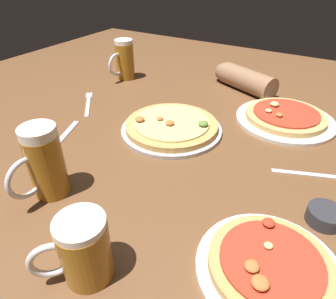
{
  "coord_description": "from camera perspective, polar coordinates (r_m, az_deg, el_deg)",
  "views": [
    {
      "loc": [
        0.36,
        -0.61,
        0.49
      ],
      "look_at": [
        0.0,
        0.0,
        0.02
      ],
      "focal_mm": 32.26,
      "sensor_mm": 36.0,
      "label": 1
    }
  ],
  "objects": [
    {
      "name": "pizza_plate_side",
      "position": [
        1.1,
        21.26,
        5.68
      ],
      "size": [
        0.33,
        0.33,
        0.05
      ],
      "color": "silver",
      "rests_on": "ground_plane"
    },
    {
      "name": "pizza_plate_near",
      "position": [
        0.61,
        18.64,
        -20.17
      ],
      "size": [
        0.27,
        0.27,
        0.05
      ],
      "color": "silver",
      "rests_on": "ground_plane"
    },
    {
      "name": "ground_plane",
      "position": [
        0.87,
        0.0,
        -1.91
      ],
      "size": [
        2.4,
        2.4,
        0.03
      ],
      "primitive_type": "cube",
      "color": "brown"
    },
    {
      "name": "ramekin_sauce",
      "position": [
        0.74,
        27.53,
        -11.06
      ],
      "size": [
        0.08,
        0.08,
        0.03
      ],
      "primitive_type": "cylinder",
      "color": "#333338",
      "rests_on": "ground_plane"
    },
    {
      "name": "beer_mug_dark",
      "position": [
        1.39,
        -8.29,
        16.38
      ],
      "size": [
        0.08,
        0.14,
        0.17
      ],
      "color": "#9E6619",
      "rests_on": "ground_plane"
    },
    {
      "name": "pizza_plate_far",
      "position": [
        0.97,
        0.65,
        4.35
      ],
      "size": [
        0.32,
        0.32,
        0.05
      ],
      "color": "#B2B2B7",
      "rests_on": "ground_plane"
    },
    {
      "name": "fork_left",
      "position": [
        1.2,
        -14.87,
        8.51
      ],
      "size": [
        0.15,
        0.18,
        0.01
      ],
      "color": "silver",
      "rests_on": "ground_plane"
    },
    {
      "name": "beer_mug_amber",
      "position": [
        0.74,
        -22.4,
        -2.41
      ],
      "size": [
        0.08,
        0.14,
        0.18
      ],
      "color": "#9E6619",
      "rests_on": "ground_plane"
    },
    {
      "name": "beer_mug_pale",
      "position": [
        0.56,
        -15.79,
        -17.73
      ],
      "size": [
        0.11,
        0.12,
        0.13
      ],
      "color": "#9E6619",
      "rests_on": "ground_plane"
    },
    {
      "name": "knife_right",
      "position": [
        0.99,
        -19.57,
        1.92
      ],
      "size": [
        0.1,
        0.22,
        0.01
      ],
      "color": "silver",
      "rests_on": "ground_plane"
    },
    {
      "name": "diner_arm",
      "position": [
        1.32,
        13.78,
        12.94
      ],
      "size": [
        0.29,
        0.18,
        0.09
      ],
      "color": "#936B4C",
      "rests_on": "ground_plane"
    },
    {
      "name": "fork_spare",
      "position": [
        0.88,
        26.18,
        -4.27
      ],
      "size": [
        0.2,
        0.09,
        0.01
      ],
      "color": "silver",
      "rests_on": "ground_plane"
    }
  ]
}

